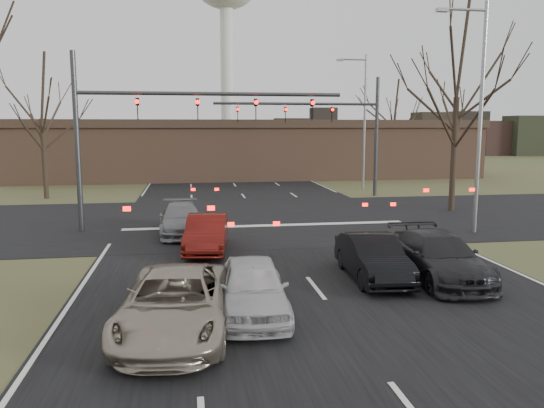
{
  "coord_description": "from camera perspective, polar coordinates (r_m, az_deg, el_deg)",
  "views": [
    {
      "loc": [
        -3.6,
        -11.7,
        4.74
      ],
      "look_at": [
        -0.72,
        6.7,
        2.0
      ],
      "focal_mm": 35.0,
      "sensor_mm": 36.0,
      "label": 1
    }
  ],
  "objects": [
    {
      "name": "ground",
      "position": [
        13.12,
        7.87,
        -12.88
      ],
      "size": [
        360.0,
        360.0,
        0.0
      ],
      "primitive_type": "plane",
      "color": "#464F2A",
      "rests_on": "ground"
    },
    {
      "name": "road_main",
      "position": [
        71.94,
        -6.02,
        4.55
      ],
      "size": [
        14.0,
        300.0,
        0.02
      ],
      "primitive_type": "cube",
      "color": "black",
      "rests_on": "ground"
    },
    {
      "name": "road_cross",
      "position": [
        27.35,
        -1.19,
        -1.58
      ],
      "size": [
        200.0,
        14.0,
        0.02
      ],
      "primitive_type": "cube",
      "color": "black",
      "rests_on": "ground"
    },
    {
      "name": "building",
      "position": [
        50.05,
        -2.47,
        5.98
      ],
      "size": [
        42.4,
        10.4,
        5.3
      ],
      "color": "brown",
      "rests_on": "ground"
    },
    {
      "name": "mast_arm_near",
      "position": [
        24.75,
        -12.82,
        8.93
      ],
      "size": [
        12.12,
        0.24,
        8.0
      ],
      "color": "#383A3D",
      "rests_on": "ground"
    },
    {
      "name": "mast_arm_far",
      "position": [
        36.05,
        6.94,
        8.75
      ],
      "size": [
        11.12,
        0.24,
        8.0
      ],
      "color": "#383A3D",
      "rests_on": "ground"
    },
    {
      "name": "streetlight_right_near",
      "position": [
        25.02,
        21.22,
        9.75
      ],
      "size": [
        2.34,
        0.25,
        10.0
      ],
      "color": "gray",
      "rests_on": "ground"
    },
    {
      "name": "streetlight_right_far",
      "position": [
        40.81,
        9.71,
        9.44
      ],
      "size": [
        2.34,
        0.25,
        10.0
      ],
      "color": "gray",
      "rests_on": "ground"
    },
    {
      "name": "tree_right_near",
      "position": [
        31.58,
        19.47,
        15.47
      ],
      "size": [
        6.9,
        6.9,
        11.5
      ],
      "color": "black",
      "rests_on": "ground"
    },
    {
      "name": "tree_left_far",
      "position": [
        37.97,
        -23.71,
        11.61
      ],
      "size": [
        5.7,
        5.7,
        9.5
      ],
      "color": "black",
      "rests_on": "ground"
    },
    {
      "name": "tree_right_far",
      "position": [
        50.31,
        13.05,
        10.68
      ],
      "size": [
        5.4,
        5.4,
        9.0
      ],
      "color": "black",
      "rests_on": "ground"
    },
    {
      "name": "car_silver_suv",
      "position": [
        12.54,
        -10.41,
        -10.47
      ],
      "size": [
        2.89,
        5.38,
        1.44
      ],
      "primitive_type": "imported",
      "rotation": [
        0.0,
        0.0,
        -0.1
      ],
      "color": "#A29683",
      "rests_on": "ground"
    },
    {
      "name": "car_white_sedan",
      "position": [
        13.52,
        -2.08,
        -8.96
      ],
      "size": [
        1.91,
        4.28,
        1.43
      ],
      "primitive_type": "imported",
      "rotation": [
        0.0,
        0.0,
        -0.05
      ],
      "color": "#BDBDBF",
      "rests_on": "ground"
    },
    {
      "name": "car_black_hatch",
      "position": [
        16.86,
        10.78,
        -5.68
      ],
      "size": [
        1.61,
        4.24,
        1.38
      ],
      "primitive_type": "imported",
      "rotation": [
        0.0,
        0.0,
        -0.04
      ],
      "color": "black",
      "rests_on": "ground"
    },
    {
      "name": "car_charcoal_sedan",
      "position": [
        17.33,
        17.5,
        -5.44
      ],
      "size": [
        2.24,
        5.04,
        1.44
      ],
      "primitive_type": "imported",
      "rotation": [
        0.0,
        0.0,
        -0.05
      ],
      "color": "black",
      "rests_on": "ground"
    },
    {
      "name": "car_grey_ahead",
      "position": [
        23.76,
        -9.72,
        -1.6
      ],
      "size": [
        2.09,
        4.75,
        1.36
      ],
      "primitive_type": "imported",
      "rotation": [
        0.0,
        0.0,
        0.04
      ],
      "color": "slate",
      "rests_on": "ground"
    },
    {
      "name": "car_red_ahead",
      "position": [
        20.39,
        -7.03,
        -3.15
      ],
      "size": [
        1.92,
        4.33,
        1.38
      ],
      "primitive_type": "imported",
      "rotation": [
        0.0,
        0.0,
        -0.11
      ],
      "color": "#58100C",
      "rests_on": "ground"
    }
  ]
}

